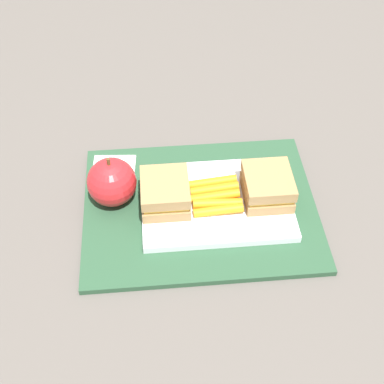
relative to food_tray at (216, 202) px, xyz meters
name	(u,v)px	position (x,y,z in m)	size (l,w,h in m)	color
ground_plane	(200,210)	(0.03, 0.00, -0.02)	(2.40, 2.40, 0.00)	#56514C
lunchbag_mat	(200,207)	(0.03, 0.00, -0.01)	(0.36, 0.28, 0.01)	#284C33
food_tray	(216,202)	(0.00, 0.00, 0.00)	(0.23, 0.17, 0.01)	white
sandwich_half_left	(268,186)	(-0.08, 0.00, 0.03)	(0.07, 0.08, 0.04)	#9E7A4C
sandwich_half_right	(165,193)	(0.08, 0.00, 0.03)	(0.07, 0.08, 0.04)	#9E7A4C
carrot_sticks_bundle	(216,196)	(0.00, 0.00, 0.01)	(0.08, 0.07, 0.02)	orange
apple	(112,182)	(0.16, -0.03, 0.03)	(0.08, 0.08, 0.09)	red
paper_napkin	(114,170)	(0.16, -0.09, 0.00)	(0.07, 0.07, 0.00)	white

